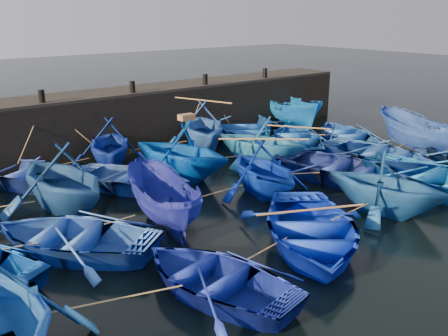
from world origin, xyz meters
TOP-DOWN VIEW (x-y plane):
  - ground at (0.00, 0.00)m, footprint 120.00×120.00m
  - quay_wall at (0.00, 10.50)m, footprint 26.00×2.50m
  - quay_top at (0.00, 10.50)m, footprint 26.00×2.50m
  - bollard_1 at (-4.00, 9.60)m, footprint 0.24×0.24m
  - bollard_2 at (0.00, 9.60)m, footprint 0.24×0.24m
  - bollard_3 at (4.00, 9.60)m, footprint 0.24×0.24m
  - bollard_4 at (8.00, 9.60)m, footprint 0.24×0.24m
  - boat_1 at (-5.42, 7.69)m, footprint 5.14×5.77m
  - boat_2 at (-2.10, 7.89)m, footprint 4.73×4.95m
  - boat_3 at (2.42, 7.69)m, footprint 5.33×5.54m
  - boat_4 at (5.20, 7.99)m, footprint 6.79×7.14m
  - boat_5 at (8.62, 8.02)m, footprint 3.04×5.05m
  - boat_7 at (-5.36, 4.57)m, footprint 4.23×4.77m
  - boat_8 at (-2.71, 4.98)m, footprint 4.96×5.39m
  - boat_9 at (-0.73, 4.87)m, footprint 4.76×5.14m
  - boat_10 at (2.89, 4.40)m, footprint 4.51×4.82m
  - boat_11 at (5.83, 5.13)m, footprint 5.51×5.87m
  - boat_12 at (8.31, 4.27)m, footprint 5.01×5.56m
  - boat_14 at (-6.29, 1.69)m, footprint 5.41×5.69m
  - boat_15 at (-3.55, 1.70)m, footprint 2.39×4.33m
  - boat_16 at (0.49, 1.71)m, footprint 3.86×4.26m
  - boat_17 at (3.74, 0.86)m, footprint 4.59×5.80m
  - boat_18 at (6.40, 1.10)m, footprint 3.83×5.21m
  - boat_19 at (9.44, 1.34)m, footprint 2.88×4.89m
  - boat_21 at (-4.64, -2.26)m, footprint 3.75×4.65m
  - boat_22 at (-1.27, -2.02)m, footprint 6.06×6.28m
  - boat_23 at (2.31, -1.90)m, footprint 4.06×4.44m
  - boat_24 at (5.28, -1.88)m, footprint 4.35×5.71m
  - wooden_crate at (-0.43, 4.87)m, footprint 0.57×0.34m
  - mooring_ropes at (-0.05, 4.90)m, footprint 17.21×11.80m
  - loose_oars at (1.87, 3.13)m, footprint 9.36×11.79m

SIDE VIEW (x-z plane):
  - ground at x=0.00m, z-range 0.00..0.00m
  - boat_21 at x=-4.64m, z-range 0.00..0.85m
  - boat_8 at x=-2.71m, z-range 0.00..0.91m
  - boat_12 at x=8.31m, z-range 0.00..0.95m
  - boat_14 at x=-6.29m, z-range 0.00..0.96m
  - boat_1 at x=-5.42m, z-range 0.00..0.99m
  - boat_11 at x=5.83m, z-range 0.00..0.99m
  - boat_18 at x=6.40m, z-range 0.00..1.05m
  - boat_22 at x=-1.27m, z-range 0.00..1.06m
  - boat_17 at x=3.74m, z-range 0.00..1.08m
  - boat_24 at x=5.28m, z-range 0.00..1.11m
  - boat_4 at x=5.20m, z-range 0.00..1.20m
  - boat_15 at x=-3.55m, z-range 0.00..1.58m
  - mooring_ropes at x=-0.05m, z-range -0.17..1.93m
  - boat_19 at x=9.44m, z-range 0.00..1.78m
  - boat_5 at x=8.62m, z-range 0.00..1.83m
  - boat_16 at x=0.49m, z-range 0.00..1.95m
  - boat_23 at x=2.31m, z-range 0.00..1.99m
  - boat_2 at x=-2.10m, z-range 0.00..2.02m
  - boat_10 at x=2.89m, z-range 0.00..2.03m
  - boat_9 at x=-0.73m, z-range 0.00..2.23m
  - boat_3 at x=2.42m, z-range 0.00..2.24m
  - boat_7 at x=-5.36m, z-range 0.00..2.32m
  - quay_wall at x=0.00m, z-range 0.00..2.50m
  - loose_oars at x=1.87m, z-range 0.94..2.24m
  - wooden_crate at x=-0.43m, z-range 2.23..2.44m
  - quay_top at x=0.00m, z-range 2.50..2.62m
  - bollard_1 at x=-4.00m, z-range 2.62..3.12m
  - bollard_2 at x=0.00m, z-range 2.62..3.12m
  - bollard_3 at x=4.00m, z-range 2.62..3.12m
  - bollard_4 at x=8.00m, z-range 2.62..3.12m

